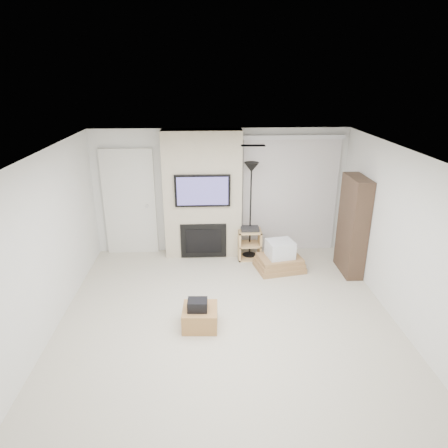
{
  "coord_description": "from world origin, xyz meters",
  "views": [
    {
      "loc": [
        -0.3,
        -4.91,
        3.48
      ],
      "look_at": [
        0.0,
        1.2,
        1.15
      ],
      "focal_mm": 32.0,
      "sensor_mm": 36.0,
      "label": 1
    }
  ],
  "objects_px": {
    "av_stand": "(250,242)",
    "box_stack": "(280,259)",
    "floor_lamp": "(251,184)",
    "bookshelf": "(353,226)",
    "ottoman": "(200,317)"
  },
  "relations": [
    {
      "from": "bookshelf",
      "to": "av_stand",
      "type": "bearing_deg",
      "value": 160.35
    },
    {
      "from": "ottoman",
      "to": "bookshelf",
      "type": "bearing_deg",
      "value": 30.43
    },
    {
      "from": "floor_lamp",
      "to": "bookshelf",
      "type": "distance_m",
      "value": 2.01
    },
    {
      "from": "ottoman",
      "to": "box_stack",
      "type": "height_order",
      "value": "box_stack"
    },
    {
      "from": "ottoman",
      "to": "bookshelf",
      "type": "height_order",
      "value": "bookshelf"
    },
    {
      "from": "av_stand",
      "to": "box_stack",
      "type": "bearing_deg",
      "value": -44.48
    },
    {
      "from": "av_stand",
      "to": "bookshelf",
      "type": "xyz_separation_m",
      "value": [
        1.78,
        -0.64,
        0.55
      ]
    },
    {
      "from": "av_stand",
      "to": "bookshelf",
      "type": "relative_size",
      "value": 0.37
    },
    {
      "from": "bookshelf",
      "to": "box_stack",
      "type": "bearing_deg",
      "value": 174.1
    },
    {
      "from": "ottoman",
      "to": "av_stand",
      "type": "height_order",
      "value": "av_stand"
    },
    {
      "from": "floor_lamp",
      "to": "av_stand",
      "type": "distance_m",
      "value": 1.17
    },
    {
      "from": "ottoman",
      "to": "bookshelf",
      "type": "distance_m",
      "value": 3.27
    },
    {
      "from": "ottoman",
      "to": "av_stand",
      "type": "xyz_separation_m",
      "value": [
        0.96,
        2.25,
        0.2
      ]
    },
    {
      "from": "floor_lamp",
      "to": "av_stand",
      "type": "bearing_deg",
      "value": -98.18
    },
    {
      "from": "floor_lamp",
      "to": "av_stand",
      "type": "height_order",
      "value": "floor_lamp"
    }
  ]
}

